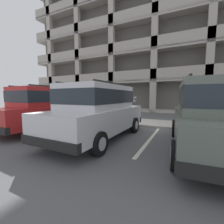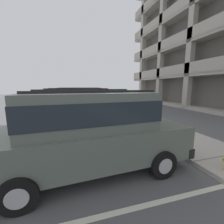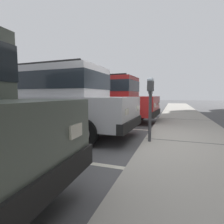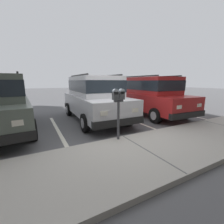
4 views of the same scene
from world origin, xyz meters
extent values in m
cube|color=#565659|center=(0.00, 0.00, -0.05)|extent=(80.00, 80.00, 0.10)
cube|color=#ADA89E|center=(0.00, 1.30, 0.06)|extent=(40.00, 2.20, 0.12)
cube|color=#606060|center=(-8.00, 1.30, 0.12)|extent=(0.03, 2.16, 0.00)
cube|color=#606060|center=(-4.00, 1.30, 0.12)|extent=(0.03, 2.16, 0.00)
cube|color=#606060|center=(0.00, 1.30, 0.12)|extent=(0.03, 2.16, 0.00)
cube|color=silver|center=(-4.87, -1.40, 0.00)|extent=(0.12, 4.80, 0.01)
cube|color=silver|center=(-1.62, -1.40, 0.00)|extent=(0.12, 4.80, 0.01)
cube|color=silver|center=(1.62, -1.40, 0.00)|extent=(0.12, 4.80, 0.01)
cube|color=silver|center=(-0.15, -2.48, 0.73)|extent=(1.94, 4.74, 0.80)
cube|color=silver|center=(-0.16, -2.53, 1.55)|extent=(1.68, 2.95, 0.84)
cube|color=#232B33|center=(-0.16, -2.53, 1.57)|extent=(1.71, 2.97, 0.46)
cube|color=black|center=(-0.10, -0.17, 0.45)|extent=(1.88, 0.20, 0.24)
cube|color=black|center=(-0.21, -4.79, 0.45)|extent=(1.88, 0.20, 0.24)
cube|color=silver|center=(0.47, -0.14, 0.81)|extent=(0.24, 0.04, 0.14)
cube|color=silver|center=(-0.67, -0.11, 0.81)|extent=(0.24, 0.04, 0.14)
cylinder|color=black|center=(0.78, -1.05, 0.33)|extent=(0.21, 0.66, 0.66)
cylinder|color=#B2B2B7|center=(0.78, -1.05, 0.33)|extent=(0.23, 0.37, 0.36)
cylinder|color=black|center=(-1.02, -1.01, 0.33)|extent=(0.21, 0.66, 0.66)
cylinder|color=#B2B2B7|center=(-1.02, -1.01, 0.33)|extent=(0.23, 0.37, 0.36)
cylinder|color=black|center=(-1.09, -3.92, 0.33)|extent=(0.21, 0.66, 0.66)
cylinder|color=#B2B2B7|center=(-1.09, -3.92, 0.33)|extent=(0.23, 0.37, 0.36)
cube|color=black|center=(0.53, -2.55, 2.01)|extent=(0.11, 2.62, 0.05)
cube|color=black|center=(-0.84, -2.52, 2.01)|extent=(0.11, 2.62, 0.05)
cube|color=red|center=(-3.19, -2.14, 0.73)|extent=(2.08, 4.79, 0.80)
cube|color=red|center=(-3.19, -2.19, 1.55)|extent=(1.77, 2.99, 0.84)
cube|color=#232B33|center=(-3.19, -2.19, 1.57)|extent=(1.79, 3.02, 0.46)
cube|color=black|center=(-3.07, 0.16, 0.45)|extent=(1.88, 0.26, 0.24)
cube|color=black|center=(-3.31, -4.45, 0.45)|extent=(1.88, 0.26, 0.24)
cube|color=silver|center=(-2.50, 0.18, 0.81)|extent=(0.24, 0.04, 0.14)
cube|color=silver|center=(-3.63, 0.24, 0.81)|extent=(0.24, 0.04, 0.14)
cylinder|color=black|center=(-2.21, -0.74, 0.33)|extent=(0.23, 0.67, 0.66)
cylinder|color=#B2B2B7|center=(-2.21, -0.74, 0.33)|extent=(0.24, 0.37, 0.36)
cylinder|color=black|center=(-4.01, -0.64, 0.33)|extent=(0.23, 0.67, 0.66)
cylinder|color=#B2B2B7|center=(-4.01, -0.64, 0.33)|extent=(0.24, 0.37, 0.36)
cylinder|color=black|center=(-2.36, -3.65, 0.33)|extent=(0.23, 0.67, 0.66)
cylinder|color=#B2B2B7|center=(-2.36, -3.65, 0.33)|extent=(0.24, 0.37, 0.36)
cylinder|color=black|center=(-4.16, -3.55, 0.33)|extent=(0.23, 0.67, 0.66)
cylinder|color=#B2B2B7|center=(-4.16, -3.55, 0.33)|extent=(0.24, 0.37, 0.36)
cube|color=black|center=(-2.50, -2.23, 2.01)|extent=(0.19, 2.62, 0.05)
cube|color=black|center=(-3.88, -2.16, 2.01)|extent=(0.19, 2.62, 0.05)
cube|color=black|center=(3.26, -0.12, 0.45)|extent=(1.88, 0.27, 0.24)
cube|color=silver|center=(2.69, -0.11, 0.81)|extent=(0.24, 0.04, 0.14)
cylinder|color=black|center=(2.41, -1.03, 0.33)|extent=(0.24, 0.67, 0.66)
cylinder|color=#B2B2B7|center=(2.41, -1.03, 0.33)|extent=(0.24, 0.38, 0.36)
cylinder|color=#47474C|center=(0.25, 0.35, 0.66)|extent=(0.07, 0.07, 1.09)
cube|color=#47474C|center=(0.25, 0.35, 1.24)|extent=(0.28, 0.06, 0.06)
cube|color=#424447|center=(0.15, 0.35, 1.38)|extent=(0.15, 0.11, 0.22)
cylinder|color=#8C99A3|center=(0.15, 0.35, 1.49)|extent=(0.15, 0.11, 0.15)
cube|color=#B7B293|center=(0.15, 0.29, 1.34)|extent=(0.08, 0.01, 0.08)
cube|color=#424447|center=(0.35, 0.35, 1.38)|extent=(0.15, 0.11, 0.22)
cylinder|color=#8C99A3|center=(0.35, 0.35, 1.49)|extent=(0.15, 0.11, 0.15)
cube|color=#B7B293|center=(0.35, 0.29, 1.34)|extent=(0.08, 0.01, 0.08)
camera|label=1|loc=(2.70, -7.28, 1.57)|focal=24.00mm
camera|label=2|loc=(6.96, -2.97, 2.11)|focal=24.00mm
camera|label=3|loc=(4.25, 0.84, 1.18)|focal=28.00mm
camera|label=4|loc=(2.33, 3.87, 1.75)|focal=24.00mm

